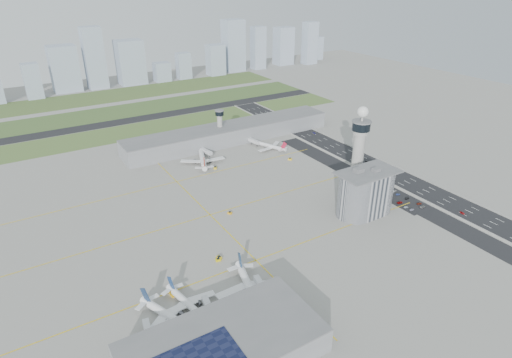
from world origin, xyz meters
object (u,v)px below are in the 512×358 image
tug_3 (230,213)px  car_hw_0 (462,213)px  car_lot_6 (422,207)px  car_lot_0 (412,210)px  tug_1 (218,259)px  car_lot_7 (419,204)px  jet_bridge_far_1 (249,141)px  car_hw_1 (367,162)px  car_hw_4 (270,119)px  car_lot_3 (388,197)px  tug_4 (215,168)px  airplane_near_a (170,313)px  airplane_near_c (250,285)px  airplane_near_b (189,302)px  car_lot_11 (388,189)px  admin_building (366,192)px  jet_bridge_near_0 (151,345)px  jet_bridge_near_1 (212,319)px  control_tower (359,146)px  tug_5 (290,159)px  car_lot_8 (407,198)px  tug_2 (219,257)px  car_hw_2 (314,133)px  jet_bridge_near_2 (266,296)px  car_lot_9 (398,194)px  airplane_far_a (202,156)px  car_lot_10 (394,191)px  jet_bridge_far_0 (202,151)px  car_lot_1 (406,207)px  car_lot_4 (384,195)px  tug_0 (173,294)px  secondary_tower (220,123)px  car_lot_2 (400,202)px  car_lot_5 (377,191)px

tug_3 → car_hw_0: 159.78m
car_lot_6 → car_hw_0: car_lot_6 is taller
car_lot_0 → tug_1: bearing=83.4°
car_lot_0 → car_lot_7: car_lot_0 is taller
jet_bridge_far_1 → car_hw_1: jet_bridge_far_1 is taller
car_hw_4 → car_lot_3: bearing=-95.7°
tug_4 → airplane_near_a: bearing=86.7°
jet_bridge_far_1 → car_hw_0: size_ratio=3.89×
car_hw_0 → airplane_near_c: bearing=-178.8°
airplane_near_b → car_lot_11: size_ratio=8.55×
admin_building → jet_bridge_near_0: (-164.99, -39.00, -12.45)m
airplane_near_b → tug_4: (85.93, 142.91, -4.03)m
jet_bridge_near_1 → car_lot_11: bearing=-62.8°
car_lot_7 → car_hw_4: size_ratio=1.13×
airplane_near_a → jet_bridge_near_0: (-13.54, -10.90, -2.73)m
control_tower → jet_bridge_near_1: bearing=-156.0°
car_lot_3 → car_hw_1: 64.58m
tug_5 → car_lot_8: bearing=69.2°
car_lot_11 → tug_3: bearing=83.5°
tug_2 → car_hw_1: bearing=-170.5°
airplane_near_c → tug_5: bearing=151.6°
car_lot_8 → car_hw_2: 149.08m
tug_1 → tug_2: 1.81m
jet_bridge_near_2 → car_lot_9: 151.37m
airplane_near_a → car_lot_0: airplane_near_a is taller
airplane_far_a → car_lot_10: airplane_far_a is taller
jet_bridge_far_0 → car_lot_1: bearing=15.8°
car_lot_4 → tug_0: bearing=104.3°
car_lot_1 → car_lot_4: (0.74, 21.13, 0.06)m
tug_3 → car_hw_0: size_ratio=0.80×
car_lot_9 → jet_bridge_far_1: bearing=22.6°
jet_bridge_far_0 → jet_bridge_far_1: (50.00, 0.00, 0.00)m
control_tower → airplane_far_a: (-78.28, 105.46, -28.73)m
tug_3 → car_lot_6: size_ratio=0.62×
airplane_near_a → car_hw_0: (207.88, -9.21, -4.97)m
secondary_tower → jet_bridge_near_2: 227.30m
control_tower → airplane_near_a: 183.42m
car_lot_2 → car_lot_5: (-0.60, 21.87, 0.01)m
airplane_near_b → car_lot_8: (181.59, 21.75, -4.43)m
car_lot_6 → car_hw_0: (16.31, -20.10, -0.02)m
car_hw_2 → airplane_near_b: bearing=-133.0°
tug_2 → car_lot_3: tug_2 is taller
car_lot_0 → secondary_tower: bearing=16.8°
jet_bridge_near_1 → tug_0: (-8.68, 28.27, -1.78)m
car_lot_6 → airplane_near_a: bearing=89.3°
car_lot_2 → car_lot_7: car_lot_2 is taller
tug_0 → car_lot_3: tug_0 is taller
control_tower → jet_bridge_far_0: size_ratio=4.61×
tug_0 → car_lot_6: bearing=-5.2°
car_lot_4 → admin_building: bearing=115.1°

